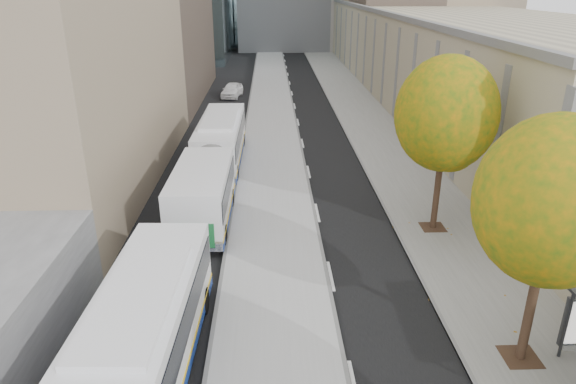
{
  "coord_description": "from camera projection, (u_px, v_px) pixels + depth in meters",
  "views": [
    {
      "loc": [
        -3.96,
        0.64,
        10.71
      ],
      "look_at": [
        -3.24,
        20.69,
        2.5
      ],
      "focal_mm": 32.0,
      "sensor_mm": 36.0,
      "label": 1
    }
  ],
  "objects": [
    {
      "name": "tree_c",
      "position": [
        553.0,
        202.0,
        13.74
      ],
      "size": [
        4.2,
        4.2,
        7.28
      ],
      "color": "black",
      "rests_on": "sidewalk"
    },
    {
      "name": "distant_car",
      "position": [
        232.0,
        90.0,
        51.51
      ],
      "size": [
        2.32,
        4.34,
        1.41
      ],
      "primitive_type": "imported",
      "rotation": [
        0.0,
        0.0,
        -0.16
      ],
      "color": "white",
      "rests_on": "ground"
    },
    {
      "name": "bus_platform",
      "position": [
        272.0,
        147.0,
        35.81
      ],
      "size": [
        4.25,
        150.0,
        0.15
      ],
      "primitive_type": "cube",
      "color": "#B0B0B0",
      "rests_on": "ground"
    },
    {
      "name": "sidewalk",
      "position": [
        385.0,
        146.0,
        36.08
      ],
      "size": [
        4.75,
        150.0,
        0.08
      ],
      "primitive_type": "cube",
      "color": "gray",
      "rests_on": "ground"
    },
    {
      "name": "bus_far",
      "position": [
        214.0,
        159.0,
        28.7
      ],
      "size": [
        2.7,
        17.04,
        2.83
      ],
      "rotation": [
        0.0,
        0.0,
        -0.01
      ],
      "color": "white",
      "rests_on": "ground"
    },
    {
      "name": "tree_d",
      "position": [
        446.0,
        114.0,
        21.99
      ],
      "size": [
        4.4,
        4.4,
        7.6
      ],
      "color": "black",
      "rests_on": "sidewalk"
    },
    {
      "name": "building_tan",
      "position": [
        430.0,
        43.0,
        61.78
      ],
      "size": [
        18.0,
        92.0,
        8.0
      ],
      "primitive_type": "cube",
      "color": "gray",
      "rests_on": "ground"
    }
  ]
}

